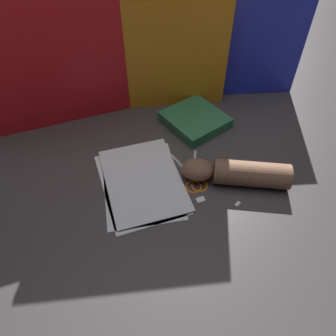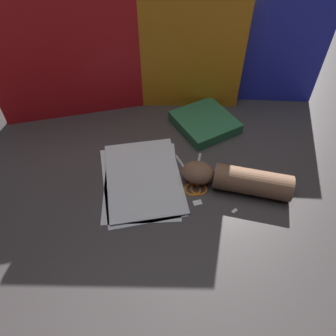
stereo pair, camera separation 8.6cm
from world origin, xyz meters
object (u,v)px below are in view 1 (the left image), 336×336
scissors (194,178)px  hand_forearm (237,173)px  paper_stack (142,181)px  book_closed (195,120)px

scissors → hand_forearm: bearing=-19.8°
paper_stack → scissors: scissors is taller
hand_forearm → book_closed: bearing=95.9°
scissors → hand_forearm: size_ratio=0.56×
paper_stack → book_closed: 0.34m
book_closed → scissors: book_closed is taller
scissors → paper_stack: bearing=168.9°
book_closed → scissors: 0.28m
paper_stack → book_closed: (0.25, 0.23, 0.01)m
paper_stack → book_closed: bearing=41.9°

